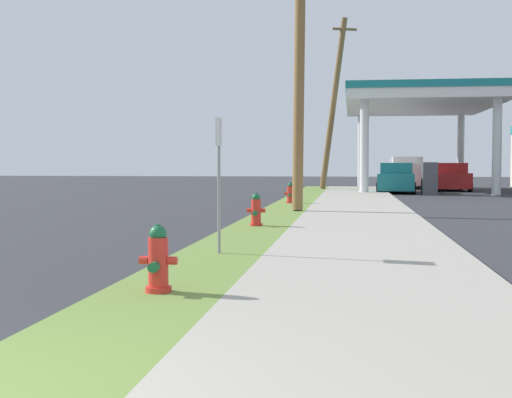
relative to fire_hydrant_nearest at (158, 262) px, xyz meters
name	(u,v)px	position (x,y,z in m)	size (l,w,h in m)	color
fire_hydrant_nearest	(158,262)	(0.00, 0.00, 0.00)	(0.42, 0.38, 0.74)	red
fire_hydrant_second	(256,211)	(-0.04, 8.17, 0.00)	(0.42, 0.38, 0.74)	red
fire_hydrant_third	(290,194)	(-0.06, 17.30, 0.00)	(0.42, 0.37, 0.74)	red
utility_pole_midground	(299,51)	(0.52, 13.78, 4.49)	(0.35, 1.90, 9.46)	olive
utility_pole_background	(334,102)	(1.11, 31.70, 4.53)	(2.06, 0.91, 9.54)	brown
street_sign_post	(219,157)	(0.04, 3.33, 1.19)	(0.05, 0.36, 2.12)	gray
car_red_by_near_pump	(450,178)	(7.68, 33.10, 0.28)	(1.99, 4.52, 1.57)	red
car_teal_by_far_pump	(396,179)	(4.46, 29.60, 0.28)	(2.24, 4.63, 1.57)	#197075
truck_white_at_forecourt	(408,174)	(5.63, 37.04, 0.47)	(2.25, 5.45, 1.97)	white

